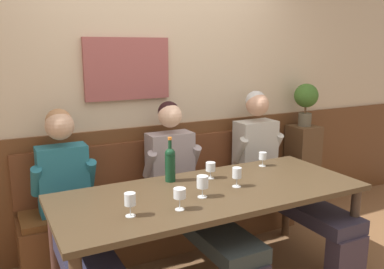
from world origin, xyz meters
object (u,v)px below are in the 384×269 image
at_px(person_center_left_seat, 74,212).
at_px(potted_plant, 306,99).
at_px(wine_glass_left_end, 130,201).
at_px(wine_glass_mid_right, 263,157).
at_px(wine_glass_center_front, 180,194).
at_px(person_right_seat, 278,171).
at_px(wall_bench, 170,214).
at_px(wine_bottle_clear_water, 170,163).
at_px(wine_glass_right_end, 237,174).
at_px(wine_glass_near_bucket, 211,167).
at_px(person_center_right_seat, 190,192).
at_px(wine_glass_mid_left, 202,182).
at_px(dining_table, 211,200).

xyz_separation_m(person_center_left_seat, potted_plant, (2.46, 0.43, 0.59)).
bearing_deg(wine_glass_left_end, person_center_left_seat, 115.04).
relative_size(wine_glass_mid_right, wine_glass_center_front, 0.86).
bearing_deg(person_right_seat, wall_bench, 157.89).
height_order(wine_bottle_clear_water, wine_glass_right_end, wine_bottle_clear_water).
relative_size(person_right_seat, wine_glass_left_end, 9.21).
bearing_deg(person_center_left_seat, wall_bench, 23.69).
height_order(person_right_seat, wine_glass_near_bucket, person_right_seat).
xyz_separation_m(wine_glass_center_front, wine_glass_right_end, (0.55, 0.19, -0.01)).
relative_size(person_center_right_seat, wine_glass_center_front, 9.57).
xyz_separation_m(person_center_right_seat, wine_glass_center_front, (-0.36, -0.55, 0.23)).
bearing_deg(wine_glass_right_end, wine_glass_mid_right, 34.57).
distance_m(person_center_left_seat, wine_glass_left_end, 0.60).
relative_size(person_center_left_seat, wine_bottle_clear_water, 3.94).
relative_size(wine_glass_center_front, wine_glass_near_bucket, 1.10).
height_order(wine_glass_left_end, wine_glass_near_bucket, wine_glass_left_end).
height_order(person_right_seat, potted_plant, potted_plant).
relative_size(wine_glass_mid_left, potted_plant, 0.34).
bearing_deg(dining_table, wine_glass_right_end, -8.35).
distance_m(person_center_left_seat, wine_glass_near_bucket, 1.05).
height_order(wine_glass_left_end, wine_glass_center_front, wine_glass_left_end).
bearing_deg(wine_glass_center_front, dining_table, 31.79).
xyz_separation_m(dining_table, wine_glass_center_front, (-0.36, -0.22, 0.18)).
bearing_deg(wine_glass_near_bucket, potted_plant, 20.53).
height_order(person_center_left_seat, wine_glass_mid_right, person_center_left_seat).
distance_m(dining_table, person_center_left_seat, 0.96).
distance_m(person_center_left_seat, wine_glass_right_end, 1.17).
bearing_deg(wine_glass_mid_left, wine_glass_left_end, -171.75).
bearing_deg(wine_glass_mid_right, wall_bench, 148.21).
bearing_deg(wall_bench, dining_table, -90.00).
relative_size(wine_bottle_clear_water, wine_glass_right_end, 2.37).
bearing_deg(dining_table, wine_glass_near_bucket, 61.36).
xyz_separation_m(person_center_left_seat, wine_glass_center_front, (0.54, -0.56, 0.22)).
distance_m(wine_glass_left_end, wine_glass_near_bucket, 0.88).
xyz_separation_m(person_right_seat, wine_glass_right_end, (-0.71, -0.39, 0.19)).
height_order(wine_glass_mid_left, potted_plant, potted_plant).
xyz_separation_m(person_right_seat, potted_plant, (0.66, 0.40, 0.57)).
bearing_deg(wine_bottle_clear_water, potted_plant, 14.67).
relative_size(wall_bench, person_center_right_seat, 1.87).
bearing_deg(wine_glass_center_front, person_center_left_seat, 134.36).
relative_size(wall_bench, person_right_seat, 1.86).
distance_m(dining_table, person_right_seat, 0.97).
height_order(person_right_seat, wine_glass_mid_left, person_right_seat).
height_order(dining_table, wine_glass_center_front, wine_glass_center_front).
xyz_separation_m(wall_bench, wine_glass_near_bucket, (0.12, -0.50, 0.56)).
bearing_deg(wine_glass_mid_right, wine_glass_left_end, -160.40).
relative_size(wine_glass_right_end, potted_plant, 0.33).
bearing_deg(dining_table, wine_glass_mid_right, 24.16).
bearing_deg(wine_glass_left_end, potted_plant, 22.83).
bearing_deg(wine_glass_near_bucket, wine_bottle_clear_water, 164.89).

